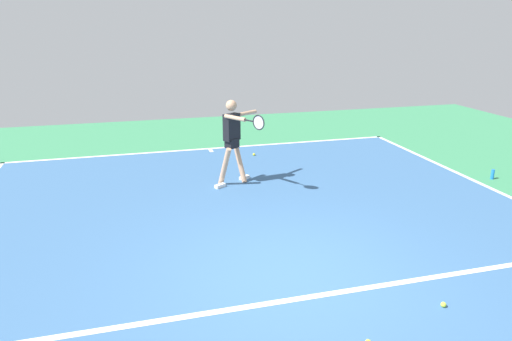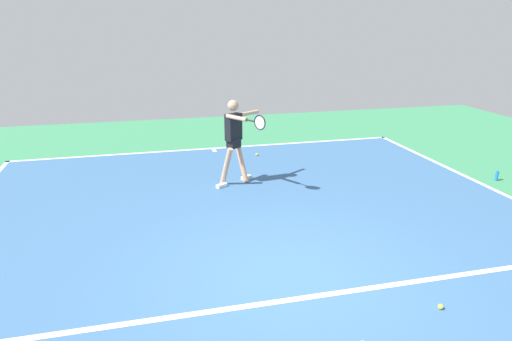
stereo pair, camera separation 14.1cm
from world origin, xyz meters
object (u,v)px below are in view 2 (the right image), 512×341
tennis_player (235,136)px  water_bottle (497,176)px  tennis_ball_centre_court (441,307)px  tennis_ball_by_sideline (257,154)px

tennis_player → water_bottle: tennis_player is taller
tennis_ball_centre_court → tennis_ball_by_sideline: (0.54, -6.96, 0.00)m
tennis_player → tennis_ball_centre_court: (-1.49, 5.02, -1.00)m
tennis_player → water_bottle: 5.75m
tennis_ball_by_sideline → water_bottle: size_ratio=0.30×
tennis_player → tennis_ball_centre_court: bearing=74.4°
tennis_player → tennis_ball_by_sideline: bearing=-148.4°
water_bottle → tennis_player: bearing=-12.2°
tennis_ball_by_sideline → water_bottle: 5.56m
tennis_ball_by_sideline → water_bottle: bearing=145.6°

